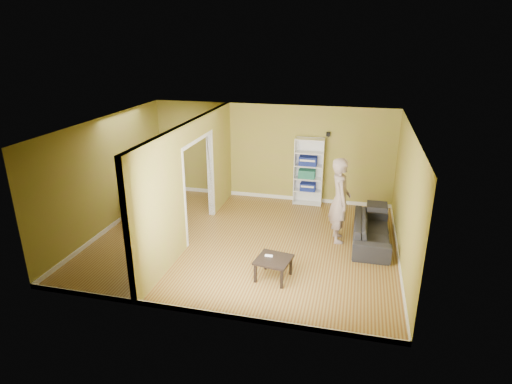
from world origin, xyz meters
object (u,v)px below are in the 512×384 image
(dining_table, at_px, (152,194))
(chair_near, at_px, (143,209))
(sofa, at_px, (372,227))
(chair_left, at_px, (123,197))
(bookshelf, at_px, (309,171))
(coffee_table, at_px, (273,262))
(chair_far, at_px, (167,193))
(person, at_px, (340,193))

(dining_table, bearing_deg, chair_near, -80.71)
(sofa, relative_size, chair_left, 1.89)
(bookshelf, bearing_deg, coffee_table, -92.07)
(chair_near, distance_m, chair_far, 1.25)
(bookshelf, relative_size, chair_near, 1.72)
(dining_table, height_order, chair_left, chair_left)
(dining_table, bearing_deg, bookshelf, 28.55)
(dining_table, bearing_deg, coffee_table, -30.44)
(chair_left, bearing_deg, sofa, 95.19)
(person, distance_m, coffee_table, 2.32)
(bookshelf, distance_m, coffee_table, 4.01)
(dining_table, bearing_deg, person, -1.31)
(chair_left, xyz_separation_m, chair_near, (0.87, -0.62, 0.01))
(person, height_order, chair_near, person)
(person, distance_m, bookshelf, 2.26)
(chair_far, bearing_deg, chair_left, 15.75)
(chair_near, height_order, chair_far, chair_near)
(bookshelf, xyz_separation_m, chair_left, (-4.34, -1.99, -0.38))
(sofa, height_order, coffee_table, sofa)
(sofa, distance_m, chair_far, 5.16)
(person, height_order, chair_left, person)
(chair_near, bearing_deg, chair_far, 113.47)
(chair_near, bearing_deg, dining_table, 122.82)
(sofa, distance_m, chair_left, 5.98)
(chair_near, xyz_separation_m, chair_far, (0.00, 1.25, -0.03))
(dining_table, bearing_deg, sofa, -0.99)
(chair_far, bearing_deg, chair_near, 69.97)
(chair_left, distance_m, chair_far, 1.07)
(sofa, xyz_separation_m, coffee_table, (-1.79, -1.93, -0.02))
(coffee_table, bearing_deg, sofa, 47.21)
(bookshelf, height_order, dining_table, bookshelf)
(sofa, height_order, dining_table, sofa)
(coffee_table, height_order, dining_table, dining_table)
(person, bearing_deg, chair_left, 77.47)
(chair_near, bearing_deg, bookshelf, 60.53)
(dining_table, bearing_deg, chair_left, -176.60)
(coffee_table, bearing_deg, bookshelf, 87.93)
(coffee_table, xyz_separation_m, dining_table, (-3.44, 2.02, 0.30))
(dining_table, xyz_separation_m, chair_left, (-0.76, -0.05, -0.13))
(chair_left, bearing_deg, coffee_table, 70.42)
(sofa, relative_size, bookshelf, 1.09)
(chair_near, relative_size, chair_far, 1.07)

